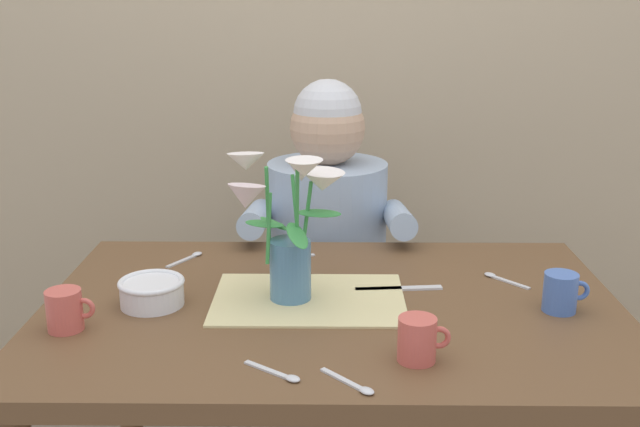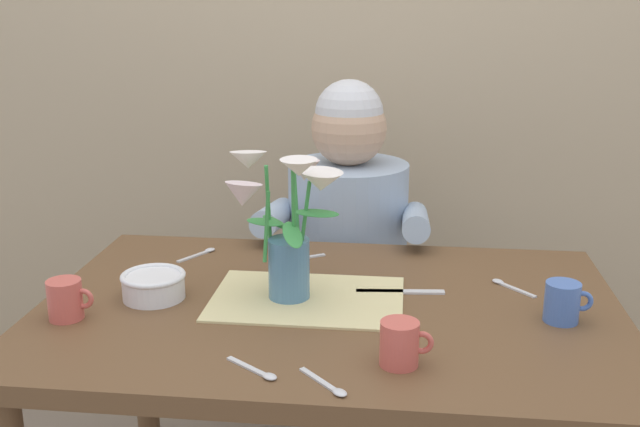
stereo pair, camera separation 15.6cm
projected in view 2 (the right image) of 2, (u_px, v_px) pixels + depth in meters
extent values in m
cube|color=tan|center=(364.00, 28.00, 2.41)|extent=(4.00, 0.10, 2.50)
cube|color=brown|center=(330.00, 313.00, 1.56)|extent=(1.20, 0.80, 0.04)
cylinder|color=brown|center=(146.00, 378.00, 2.05)|extent=(0.06, 0.06, 0.70)
cylinder|color=brown|center=(552.00, 402.00, 1.93)|extent=(0.06, 0.06, 0.70)
cylinder|color=#4C4C56|center=(346.00, 387.00, 2.30)|extent=(0.30, 0.30, 0.40)
cylinder|color=#99ADC6|center=(348.00, 248.00, 2.18)|extent=(0.34, 0.34, 0.50)
sphere|color=tan|center=(349.00, 128.00, 2.08)|extent=(0.21, 0.21, 0.21)
sphere|color=silver|center=(349.00, 114.00, 2.07)|extent=(0.19, 0.19, 0.19)
cylinder|color=#99ADC6|center=(274.00, 217.00, 2.03)|extent=(0.07, 0.33, 0.12)
cylinder|color=#99ADC6|center=(416.00, 221.00, 1.98)|extent=(0.07, 0.33, 0.12)
cube|color=beige|center=(307.00, 299.00, 1.58)|extent=(0.40, 0.28, 0.00)
cylinder|color=teal|center=(289.00, 270.00, 1.56)|extent=(0.09, 0.09, 0.13)
cylinder|color=#388E42|center=(305.00, 220.00, 1.53)|extent=(0.03, 0.01, 0.16)
cone|color=white|center=(321.00, 181.00, 1.51)|extent=(0.12, 0.12, 0.05)
sphere|color=#E5D14C|center=(321.00, 179.00, 1.50)|extent=(0.02, 0.02, 0.02)
cylinder|color=#388E42|center=(297.00, 213.00, 1.57)|extent=(0.02, 0.05, 0.16)
cone|color=silver|center=(304.00, 170.00, 1.59)|extent=(0.09, 0.09, 0.05)
sphere|color=#E5D14C|center=(304.00, 168.00, 1.59)|extent=(0.02, 0.02, 0.02)
cylinder|color=#388E42|center=(268.00, 209.00, 1.56)|extent=(0.01, 0.04, 0.19)
cone|color=white|center=(248.00, 160.00, 1.57)|extent=(0.09, 0.09, 0.04)
sphere|color=#E5D14C|center=(248.00, 158.00, 1.57)|extent=(0.02, 0.02, 0.02)
cylinder|color=#388E42|center=(266.00, 227.00, 1.52)|extent=(0.01, 0.03, 0.15)
cone|color=silver|center=(243.00, 195.00, 1.48)|extent=(0.11, 0.11, 0.06)
sphere|color=#E5D14C|center=(243.00, 192.00, 1.48)|extent=(0.02, 0.02, 0.02)
cylinder|color=#388E42|center=(294.00, 215.00, 1.49)|extent=(0.01, 0.05, 0.21)
cone|color=white|center=(299.00, 168.00, 1.43)|extent=(0.08, 0.08, 0.04)
sphere|color=#E5D14C|center=(299.00, 165.00, 1.43)|extent=(0.02, 0.02, 0.02)
ellipsoid|color=#388E42|center=(317.00, 213.00, 1.52)|extent=(0.09, 0.05, 0.01)
ellipsoid|color=#388E42|center=(275.00, 222.00, 1.59)|extent=(0.09, 0.10, 0.03)
ellipsoid|color=#388E42|center=(265.00, 222.00, 1.57)|extent=(0.10, 0.08, 0.01)
ellipsoid|color=#388E42|center=(293.00, 235.00, 1.48)|extent=(0.06, 0.10, 0.04)
cylinder|color=white|center=(154.00, 287.00, 1.58)|extent=(0.13, 0.13, 0.05)
torus|color=white|center=(153.00, 276.00, 1.57)|extent=(0.14, 0.14, 0.01)
cube|color=silver|center=(400.00, 292.00, 1.61)|extent=(0.19, 0.04, 0.00)
cylinder|color=#476BB7|center=(562.00, 302.00, 1.47)|extent=(0.07, 0.07, 0.08)
torus|color=#476BB7|center=(582.00, 301.00, 1.46)|extent=(0.04, 0.01, 0.04)
cylinder|color=#CC564C|center=(65.00, 300.00, 1.48)|extent=(0.07, 0.07, 0.08)
torus|color=#CC564C|center=(83.00, 299.00, 1.47)|extent=(0.04, 0.01, 0.04)
cylinder|color=#CC564C|center=(399.00, 344.00, 1.29)|extent=(0.07, 0.07, 0.08)
torus|color=#CC564C|center=(422.00, 343.00, 1.29)|extent=(0.04, 0.01, 0.04)
cube|color=silver|center=(517.00, 290.00, 1.63)|extent=(0.07, 0.08, 0.00)
ellipsoid|color=silver|center=(498.00, 281.00, 1.67)|extent=(0.03, 0.03, 0.01)
cube|color=silver|center=(306.00, 258.00, 1.83)|extent=(0.09, 0.06, 0.00)
ellipsoid|color=silver|center=(285.00, 260.00, 1.80)|extent=(0.03, 0.03, 0.01)
cube|color=silver|center=(248.00, 367.00, 1.29)|extent=(0.09, 0.07, 0.00)
ellipsoid|color=silver|center=(270.00, 377.00, 1.25)|extent=(0.03, 0.03, 0.01)
cube|color=silver|center=(193.00, 256.00, 1.83)|extent=(0.06, 0.09, 0.00)
ellipsoid|color=silver|center=(210.00, 250.00, 1.87)|extent=(0.03, 0.03, 0.01)
cube|color=silver|center=(319.00, 380.00, 1.25)|extent=(0.08, 0.08, 0.00)
ellipsoid|color=silver|center=(340.00, 393.00, 1.20)|extent=(0.03, 0.03, 0.01)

